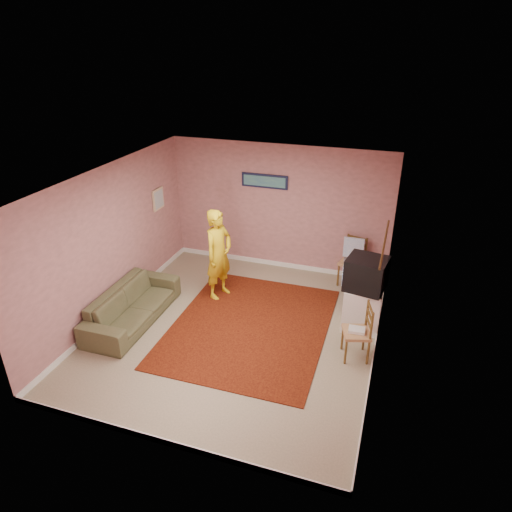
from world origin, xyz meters
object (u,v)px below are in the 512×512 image
(tv_cabinet, at_px, (362,308))
(chair_a, at_px, (353,257))
(person, at_px, (219,254))
(chair_b, at_px, (357,326))
(sofa, at_px, (132,305))
(crt_tv, at_px, (366,274))

(tv_cabinet, distance_m, chair_a, 1.48)
(chair_a, relative_size, person, 0.31)
(tv_cabinet, height_order, chair_b, chair_b)
(chair_b, bearing_deg, person, -128.19)
(chair_b, xyz_separation_m, sofa, (-3.75, -0.20, -0.26))
(person, bearing_deg, chair_a, -44.36)
(crt_tv, height_order, person, person)
(crt_tv, xyz_separation_m, chair_b, (0.01, -0.83, -0.46))
(chair_a, height_order, chair_b, chair_a)
(crt_tv, xyz_separation_m, person, (-2.65, 0.22, -0.16))
(sofa, bearing_deg, crt_tv, -75.15)
(chair_b, height_order, sofa, chair_b)
(crt_tv, relative_size, person, 0.41)
(sofa, bearing_deg, person, -41.83)
(sofa, xyz_separation_m, person, (1.10, 1.25, 0.56))
(tv_cabinet, relative_size, sofa, 0.37)
(crt_tv, distance_m, person, 2.66)
(chair_a, distance_m, person, 2.59)
(tv_cabinet, distance_m, crt_tv, 0.64)
(chair_a, bearing_deg, sofa, -130.18)
(sofa, bearing_deg, chair_a, -54.69)
(person, bearing_deg, sofa, 156.77)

